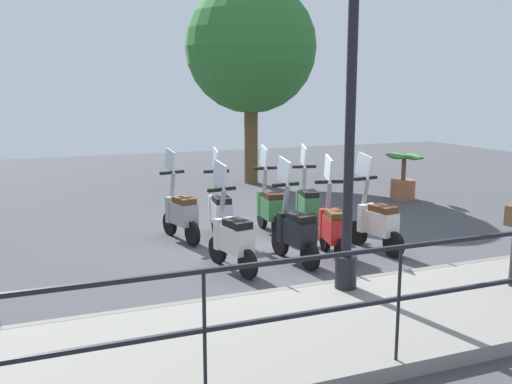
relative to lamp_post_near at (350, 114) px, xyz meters
name	(u,v)px	position (x,y,z in m)	size (l,w,h in m)	color
ground_plane	(289,246)	(2.40, -0.35, -2.25)	(28.00, 28.00, 0.00)	#424247
promenade_walkway	(407,311)	(-0.75, -0.35, -2.18)	(2.20, 20.00, 0.15)	gray
fence_railing	(480,267)	(-1.80, -0.35, -1.34)	(0.04, 16.03, 1.07)	black
lamp_post_near	(350,114)	(0.00, 0.00, 0.00)	(0.26, 0.90, 4.71)	black
tree_distant	(251,48)	(8.43, -2.02, 1.30)	(3.40, 3.40, 5.27)	brown
potted_palm	(403,180)	(5.02, -4.46, -1.81)	(1.06, 0.66, 1.05)	#9E5B3D
scooter_near_0	(376,221)	(1.65, -1.51, -1.77)	(1.23, 0.46, 1.54)	black
scooter_near_1	(333,227)	(1.56, -0.69, -1.77)	(1.22, 0.50, 1.54)	black
scooter_near_2	(295,231)	(1.57, -0.07, -1.77)	(1.23, 0.44, 1.54)	black
scooter_near_3	(232,238)	(1.56, 0.92, -1.77)	(1.22, 0.49, 1.54)	black
scooter_far_0	(307,205)	(3.21, -1.08, -1.77)	(1.22, 0.50, 1.54)	black
scooter_far_1	(270,207)	(3.28, -0.38, -1.77)	(1.23, 0.44, 1.54)	black
scooter_far_2	(220,211)	(3.24, 0.55, -1.77)	(1.23, 0.44, 1.54)	black
scooter_far_3	(181,212)	(3.41, 1.19, -1.77)	(1.22, 0.50, 1.54)	black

